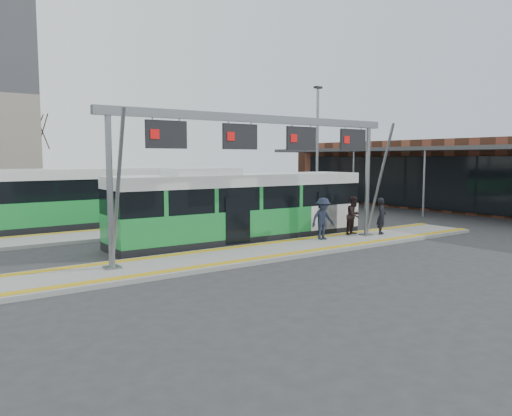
{
  "coord_description": "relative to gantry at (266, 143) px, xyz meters",
  "views": [
    {
      "loc": [
        -11.9,
        -15.35,
        3.72
      ],
      "look_at": [
        1.15,
        3.0,
        1.44
      ],
      "focal_mm": 35.0,
      "sensor_mm": 36.0,
      "label": 1
    }
  ],
  "objects": [
    {
      "name": "platform_second",
      "position": [
        -3.65,
        7.75,
        -4.22
      ],
      "size": [
        20.0,
        3.0,
        0.15
      ],
      "primitive_type": "cube",
      "color": "gray",
      "rests_on": "ground"
    },
    {
      "name": "passenger_b",
      "position": [
        5.52,
        0.54,
        -3.26
      ],
      "size": [
        1.01,
        0.88,
        1.79
      ],
      "primitive_type": "imported",
      "rotation": [
        0.0,
        0.0,
        0.26
      ],
      "color": "black",
      "rests_on": "platform_main"
    },
    {
      "name": "gantry",
      "position": [
        0.0,
        0.0,
        0.0
      ],
      "size": [
        13.0,
        1.68,
        5.2
      ],
      "color": "slate",
      "rests_on": "platform_main"
    },
    {
      "name": "tactile_second",
      "position": [
        -3.65,
        8.9,
        -4.14
      ],
      "size": [
        20.0,
        0.35,
        0.02
      ],
      "color": "gold",
      "rests_on": "platform_second"
    },
    {
      "name": "tree_mid",
      "position": [
        -1.02,
        33.56,
        1.77
      ],
      "size": [
        1.4,
        1.4,
        8.0
      ],
      "color": "#382B21",
      "rests_on": "ground"
    },
    {
      "name": "station_building",
      "position": [
        22.17,
        3.74,
        -1.76
      ],
      "size": [
        11.5,
        32.0,
        5.0
      ],
      "color": "brown",
      "rests_on": "ground"
    },
    {
      "name": "tactile_main",
      "position": [
        0.35,
        -0.25,
        -4.14
      ],
      "size": [
        22.0,
        2.65,
        0.02
      ],
      "color": "gold",
      "rests_on": "platform_main"
    },
    {
      "name": "bg_bus_green",
      "position": [
        -5.08,
        11.35,
        -2.75
      ],
      "size": [
        12.66,
        3.2,
        3.14
      ],
      "rotation": [
        0.0,
        0.0,
        0.04
      ],
      "color": "black",
      "rests_on": "ground"
    },
    {
      "name": "passenger_a",
      "position": [
        6.65,
        -0.14,
        -3.3
      ],
      "size": [
        0.74,
        0.67,
        1.7
      ],
      "primitive_type": "imported",
      "rotation": [
        0.0,
        0.0,
        0.55
      ],
      "color": "black",
      "rests_on": "platform_main"
    },
    {
      "name": "passenger_c",
      "position": [
        3.35,
        0.31,
        -3.23
      ],
      "size": [
        1.23,
        0.76,
        1.83
      ],
      "primitive_type": "imported",
      "rotation": [
        0.0,
        0.0,
        -0.07
      ],
      "color": "#1E2437",
      "rests_on": "platform_main"
    },
    {
      "name": "hero_bus",
      "position": [
        0.74,
        2.82,
        -2.8
      ],
      "size": [
        12.01,
        2.84,
        3.29
      ],
      "rotation": [
        0.0,
        0.0,
        -0.03
      ],
      "color": "black",
      "rests_on": "ground"
    },
    {
      "name": "platform_main",
      "position": [
        0.35,
        -0.25,
        -4.22
      ],
      "size": [
        22.0,
        3.0,
        0.15
      ],
      "primitive_type": "cube",
      "color": "gray",
      "rests_on": "ground"
    },
    {
      "name": "ground",
      "position": [
        0.35,
        -0.25,
        -4.3
      ],
      "size": [
        120.0,
        120.0,
        0.0
      ],
      "primitive_type": "plane",
      "color": "#2D2D30",
      "rests_on": "ground"
    },
    {
      "name": "lamp_east",
      "position": [
        8.68,
        6.57,
        -0.12
      ],
      "size": [
        0.5,
        0.25,
        7.88
      ],
      "color": "slate",
      "rests_on": "ground"
    }
  ]
}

